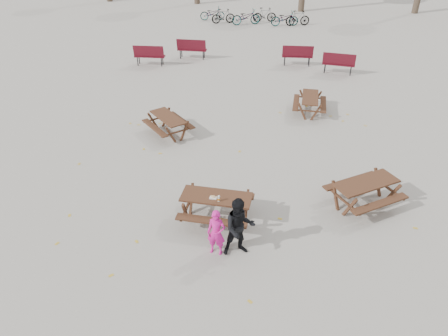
% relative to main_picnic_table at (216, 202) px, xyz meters
% --- Properties ---
extents(ground, '(80.00, 80.00, 0.00)m').
position_rel_main_picnic_table_xyz_m(ground, '(0.00, 0.00, -0.59)').
color(ground, gray).
rests_on(ground, ground).
extents(main_picnic_table, '(1.80, 1.45, 0.78)m').
position_rel_main_picnic_table_xyz_m(main_picnic_table, '(0.00, 0.00, 0.00)').
color(main_picnic_table, '#3C2215').
rests_on(main_picnic_table, ground).
extents(food_tray, '(0.18, 0.11, 0.03)m').
position_rel_main_picnic_table_xyz_m(food_tray, '(-0.06, -0.11, 0.21)').
color(food_tray, white).
rests_on(food_tray, main_picnic_table).
extents(bread_roll, '(0.14, 0.06, 0.05)m').
position_rel_main_picnic_table_xyz_m(bread_roll, '(-0.06, -0.11, 0.25)').
color(bread_roll, tan).
rests_on(bread_roll, food_tray).
extents(soda_bottle, '(0.07, 0.07, 0.17)m').
position_rel_main_picnic_table_xyz_m(soda_bottle, '(0.11, -0.19, 0.26)').
color(soda_bottle, silver).
rests_on(soda_bottle, main_picnic_table).
extents(child, '(0.45, 0.31, 1.21)m').
position_rel_main_picnic_table_xyz_m(child, '(0.25, -1.19, 0.02)').
color(child, '#D61A8D').
rests_on(child, ground).
extents(adult, '(0.91, 0.82, 1.54)m').
position_rel_main_picnic_table_xyz_m(adult, '(0.78, -1.09, 0.18)').
color(adult, black).
rests_on(adult, ground).
extents(picnic_table_east, '(2.28, 2.21, 0.76)m').
position_rel_main_picnic_table_xyz_m(picnic_table_east, '(3.81, 1.42, -0.20)').
color(picnic_table_east, '#3C2215').
rests_on(picnic_table_east, ground).
extents(picnic_table_north, '(2.04, 2.03, 0.69)m').
position_rel_main_picnic_table_xyz_m(picnic_table_north, '(-2.68, 4.39, -0.24)').
color(picnic_table_north, '#3C2215').
rests_on(picnic_table_north, ground).
extents(picnic_table_far, '(1.27, 1.57, 0.67)m').
position_rel_main_picnic_table_xyz_m(picnic_table_far, '(2.15, 7.18, -0.25)').
color(picnic_table_far, '#3C2215').
rests_on(picnic_table_far, ground).
extents(park_bench_row, '(10.73, 2.07, 1.03)m').
position_rel_main_picnic_table_xyz_m(park_bench_row, '(-1.28, 12.14, -0.07)').
color(park_bench_row, maroon).
rests_on(park_bench_row, ground).
extents(bicycle_row, '(7.37, 2.03, 0.98)m').
position_rel_main_picnic_table_xyz_m(bicycle_row, '(-1.82, 20.30, -0.12)').
color(bicycle_row, black).
rests_on(bicycle_row, ground).
extents(fallen_leaves, '(11.00, 11.00, 0.01)m').
position_rel_main_picnic_table_xyz_m(fallen_leaves, '(0.50, 2.50, -0.58)').
color(fallen_leaves, gold).
rests_on(fallen_leaves, ground).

